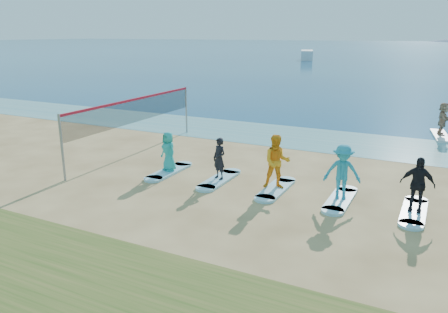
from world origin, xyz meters
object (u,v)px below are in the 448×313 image
at_px(surfboard_0, 169,171).
at_px(student_0, 168,151).
at_px(volleyball_net, 136,111).
at_px(surfboard_1, 219,180).
at_px(student_4, 417,184).
at_px(surfboard_3, 340,200).
at_px(surfboard_4, 414,212).
at_px(boat_offshore_a, 307,60).
at_px(surfboard_2, 276,189).
at_px(paddleboarder, 443,119).
at_px(student_3, 342,172).
at_px(student_2, 277,162).
at_px(student_1, 219,158).
at_px(paddleboard, 440,136).

distance_m(surfboard_0, student_0, 0.81).
relative_size(volleyball_net, surfboard_1, 4.13).
distance_m(surfboard_1, student_4, 6.71).
relative_size(surfboard_3, surfboard_4, 1.00).
bearing_deg(surfboard_3, boat_offshore_a, 107.36).
bearing_deg(student_4, surfboard_2, -178.82).
height_order(surfboard_0, surfboard_4, same).
relative_size(boat_offshore_a, surfboard_0, 3.74).
xyz_separation_m(surfboard_1, student_4, (6.66, 0.00, 0.88)).
bearing_deg(paddleboarder, surfboard_3, 157.80).
height_order(volleyball_net, student_3, volleyball_net).
bearing_deg(surfboard_3, surfboard_0, 180.00).
distance_m(boat_offshore_a, student_4, 78.81).
relative_size(volleyball_net, student_4, 5.41).
distance_m(student_2, surfboard_4, 4.55).
relative_size(paddleboarder, surfboard_3, 0.77).
relative_size(student_2, surfboard_4, 0.86).
distance_m(student_0, student_4, 8.87).
distance_m(student_0, student_1, 2.22).
xyz_separation_m(paddleboarder, student_2, (-4.89, -11.56, 0.06)).
bearing_deg(surfboard_3, volleyball_net, 168.68).
relative_size(paddleboarder, surfboard_4, 0.77).
relative_size(student_1, student_3, 0.85).
distance_m(volleyball_net, surfboard_3, 10.04).
xyz_separation_m(paddleboard, student_4, (-0.45, -11.56, 0.87)).
bearing_deg(surfboard_3, student_1, 180.00).
height_order(boat_offshore_a, surfboard_1, boat_offshore_a).
distance_m(surfboard_1, surfboard_3, 4.44).
xyz_separation_m(student_2, surfboard_4, (4.44, 0.00, -0.99)).
bearing_deg(student_1, surfboard_3, 21.60).
relative_size(paddleboarder, surfboard_1, 0.77).
xyz_separation_m(paddleboarder, student_3, (-2.67, -11.56, 0.02)).
bearing_deg(student_1, surfboard_1, 0.00).
relative_size(volleyball_net, student_0, 5.92).
height_order(student_2, student_3, student_2).
xyz_separation_m(volleyball_net, student_3, (9.68, -1.94, -0.91)).
bearing_deg(student_0, student_4, 22.27).
relative_size(surfboard_0, surfboard_3, 1.00).
xyz_separation_m(surfboard_1, surfboard_2, (2.22, 0.00, 0.00)).
xyz_separation_m(volleyball_net, student_4, (11.90, -1.94, -0.97)).
height_order(boat_offshore_a, student_1, student_1).
xyz_separation_m(paddleboard, student_0, (-9.33, -11.56, 0.80)).
bearing_deg(student_3, surfboard_4, -15.01).
bearing_deg(student_0, surfboard_1, 22.27).
bearing_deg(paddleboarder, student_2, 147.89).
bearing_deg(student_2, surfboard_1, 156.18).
xyz_separation_m(student_3, surfboard_4, (2.22, 0.00, -0.95)).
xyz_separation_m(volleyball_net, surfboard_0, (3.02, -1.94, -1.86)).
xyz_separation_m(surfboard_1, student_2, (2.22, 0.00, 0.99)).
height_order(boat_offshore_a, surfboard_0, boat_offshore_a).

